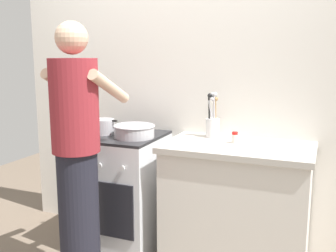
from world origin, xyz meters
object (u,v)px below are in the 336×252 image
at_px(mixing_bowl, 134,131).
at_px(person, 77,157).
at_px(spice_bottle, 235,138).
at_px(utensil_crock, 213,123).
at_px(stove_range, 122,191).
at_px(pot, 103,127).

height_order(mixing_bowl, person, person).
xyz_separation_m(spice_bottle, person, (-0.87, -0.61, -0.08)).
xyz_separation_m(mixing_bowl, person, (-0.14, -0.52, -0.09)).
bearing_deg(spice_bottle, person, -144.93).
relative_size(mixing_bowl, utensil_crock, 0.92).
xyz_separation_m(stove_range, pot, (-0.14, -0.02, 0.51)).
distance_m(pot, spice_bottle, 1.01).
bearing_deg(stove_range, spice_bottle, 3.11).
bearing_deg(stove_range, person, -90.32).
relative_size(spice_bottle, person, 0.05).
bearing_deg(stove_range, mixing_bowl, -18.33).
height_order(stove_range, spice_bottle, spice_bottle).
bearing_deg(spice_bottle, utensil_crock, 146.16).
height_order(stove_range, pot, pot).
height_order(stove_range, mixing_bowl, mixing_bowl).
relative_size(utensil_crock, person, 0.20).
distance_m(spice_bottle, person, 1.07).
bearing_deg(pot, utensil_crock, 13.92).
xyz_separation_m(pot, utensil_crock, (0.81, 0.20, 0.05)).
distance_m(stove_range, mixing_bowl, 0.52).
distance_m(pot, person, 0.57).
xyz_separation_m(stove_range, mixing_bowl, (0.14, -0.05, 0.50)).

